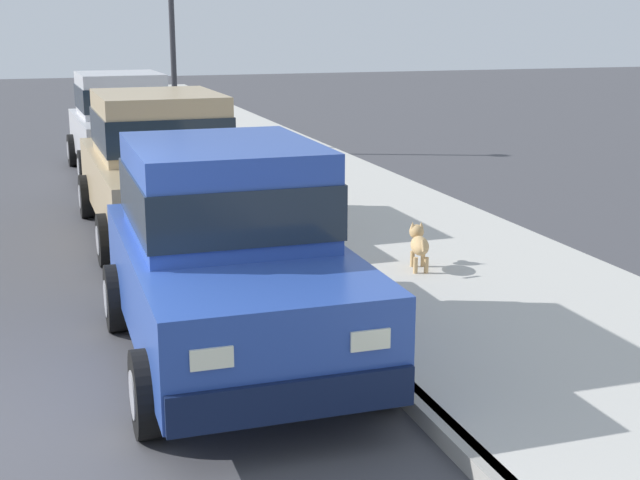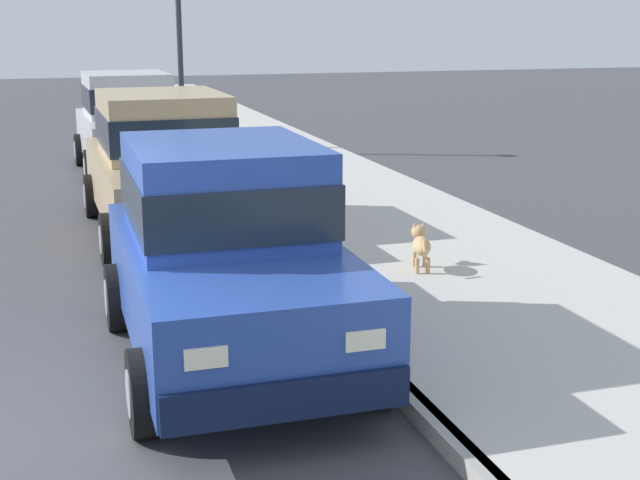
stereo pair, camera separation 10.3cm
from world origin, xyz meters
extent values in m
cube|color=gray|center=(3.20, 0.00, 0.07)|extent=(0.16, 64.00, 0.14)
cube|color=#B7B5AD|center=(5.00, 0.00, 0.07)|extent=(3.60, 64.00, 0.14)
cube|color=#28479E|center=(2.10, 0.92, 0.70)|extent=(1.72, 3.70, 0.76)
cube|color=#28479E|center=(2.10, 1.17, 1.48)|extent=(1.51, 1.90, 0.80)
cube|color=#19232D|center=(2.10, 1.17, 1.42)|extent=(1.55, 1.94, 0.44)
cube|color=#0E1837|center=(2.10, -0.88, 0.46)|extent=(1.69, 0.20, 0.28)
cube|color=#0E1837|center=(2.10, 2.72, 0.46)|extent=(1.69, 0.20, 0.28)
cylinder|color=black|center=(2.96, -0.23, 0.32)|extent=(0.22, 0.64, 0.64)
cylinder|color=#9E9EA3|center=(2.96, -0.23, 0.32)|extent=(0.24, 0.35, 0.35)
cylinder|color=black|center=(1.24, -0.23, 0.32)|extent=(0.22, 0.64, 0.64)
cylinder|color=#9E9EA3|center=(1.24, -0.23, 0.32)|extent=(0.24, 0.35, 0.35)
cylinder|color=black|center=(2.96, 2.07, 0.32)|extent=(0.22, 0.64, 0.64)
cylinder|color=#9E9EA3|center=(2.96, 2.07, 0.32)|extent=(0.24, 0.35, 0.35)
cylinder|color=black|center=(1.24, 2.07, 0.32)|extent=(0.22, 0.64, 0.64)
cylinder|color=#9E9EA3|center=(1.24, 2.07, 0.32)|extent=(0.24, 0.35, 0.35)
cube|color=#EAEACC|center=(2.63, -0.91, 0.81)|extent=(0.28, 0.08, 0.14)
cube|color=#EAEACC|center=(1.57, -0.91, 0.81)|extent=(0.28, 0.08, 0.14)
cube|color=tan|center=(2.20, 5.80, 0.70)|extent=(1.89, 4.54, 0.76)
cube|color=tan|center=(2.20, 5.90, 1.50)|extent=(1.63, 2.13, 0.84)
cube|color=#19232D|center=(2.20, 5.90, 1.44)|extent=(1.66, 2.17, 0.46)
cube|color=#3E3527|center=(2.25, 3.60, 0.46)|extent=(1.77, 0.24, 0.28)
cube|color=#3E3527|center=(2.16, 8.00, 0.46)|extent=(1.77, 0.24, 0.28)
cylinder|color=black|center=(3.13, 4.43, 0.32)|extent=(0.23, 0.64, 0.64)
cylinder|color=#9E9EA3|center=(3.13, 4.43, 0.32)|extent=(0.25, 0.36, 0.35)
cylinder|color=black|center=(1.33, 4.39, 0.32)|extent=(0.23, 0.64, 0.64)
cylinder|color=#9E9EA3|center=(1.33, 4.39, 0.32)|extent=(0.25, 0.36, 0.35)
cylinder|color=black|center=(3.07, 7.22, 0.32)|extent=(0.23, 0.64, 0.64)
cylinder|color=#9E9EA3|center=(3.07, 7.22, 0.32)|extent=(0.25, 0.36, 0.35)
cylinder|color=black|center=(1.27, 7.18, 0.32)|extent=(0.23, 0.64, 0.64)
cylinder|color=#9E9EA3|center=(1.27, 7.18, 0.32)|extent=(0.25, 0.36, 0.35)
cube|color=#EAEACC|center=(2.81, 3.59, 0.81)|extent=(0.28, 0.09, 0.14)
cube|color=#EAEACC|center=(1.69, 3.56, 0.81)|extent=(0.28, 0.09, 0.14)
cube|color=#BCBCC1|center=(2.21, 10.99, 0.70)|extent=(1.85, 3.76, 0.76)
cube|color=#BCBCC1|center=(2.20, 11.24, 1.48)|extent=(1.58, 1.95, 0.80)
cube|color=#19232D|center=(2.20, 11.24, 1.42)|extent=(1.62, 2.00, 0.44)
cube|color=#424243|center=(2.27, 9.19, 0.46)|extent=(1.69, 0.26, 0.28)
cube|color=#424243|center=(2.14, 12.79, 0.46)|extent=(1.69, 0.26, 0.28)
cylinder|color=black|center=(3.11, 9.88, 0.32)|extent=(0.24, 0.65, 0.64)
cylinder|color=#9E9EA3|center=(3.11, 9.88, 0.32)|extent=(0.25, 0.36, 0.35)
cylinder|color=black|center=(1.39, 9.81, 0.32)|extent=(0.24, 0.65, 0.64)
cylinder|color=#9E9EA3|center=(1.39, 9.81, 0.32)|extent=(0.25, 0.36, 0.35)
cylinder|color=black|center=(3.02, 12.17, 0.32)|extent=(0.24, 0.65, 0.64)
cylinder|color=#9E9EA3|center=(3.02, 12.17, 0.32)|extent=(0.25, 0.36, 0.35)
cylinder|color=black|center=(1.31, 12.10, 0.32)|extent=(0.24, 0.65, 0.64)
cylinder|color=#9E9EA3|center=(1.31, 12.10, 0.32)|extent=(0.25, 0.36, 0.35)
cube|color=#EAEACC|center=(2.81, 9.18, 0.81)|extent=(0.28, 0.09, 0.14)
cube|color=#EAEACC|center=(1.74, 9.14, 0.81)|extent=(0.28, 0.09, 0.14)
ellipsoid|color=tan|center=(4.61, 2.63, 0.42)|extent=(0.32, 0.48, 0.20)
cylinder|color=tan|center=(4.59, 2.78, 0.23)|extent=(0.05, 0.05, 0.18)
cylinder|color=tan|center=(4.70, 2.75, 0.23)|extent=(0.05, 0.05, 0.18)
cylinder|color=tan|center=(4.51, 2.52, 0.23)|extent=(0.05, 0.05, 0.18)
cylinder|color=tan|center=(4.63, 2.49, 0.23)|extent=(0.05, 0.05, 0.18)
sphere|color=tan|center=(4.69, 2.91, 0.51)|extent=(0.17, 0.17, 0.17)
ellipsoid|color=brown|center=(4.72, 3.00, 0.49)|extent=(0.10, 0.13, 0.06)
cone|color=tan|center=(4.64, 2.92, 0.59)|extent=(0.06, 0.06, 0.07)
cone|color=tan|center=(4.73, 2.89, 0.59)|extent=(0.06, 0.06, 0.07)
cylinder|color=tan|center=(4.53, 2.39, 0.48)|extent=(0.07, 0.12, 0.13)
cylinder|color=red|center=(3.65, 4.84, 0.17)|extent=(0.24, 0.24, 0.06)
cylinder|color=red|center=(3.65, 4.84, 0.47)|extent=(0.17, 0.17, 0.55)
sphere|color=red|center=(3.65, 4.84, 0.79)|extent=(0.15, 0.15, 0.15)
cylinder|color=red|center=(3.53, 4.84, 0.50)|extent=(0.10, 0.07, 0.07)
cylinder|color=red|center=(3.77, 4.84, 0.50)|extent=(0.10, 0.07, 0.07)
cylinder|color=#2D2D33|center=(3.55, 13.29, 2.24)|extent=(0.12, 0.12, 4.20)
camera|label=1|loc=(0.63, -6.05, 2.89)|focal=49.30mm
camera|label=2|loc=(0.73, -6.08, 2.89)|focal=49.30mm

